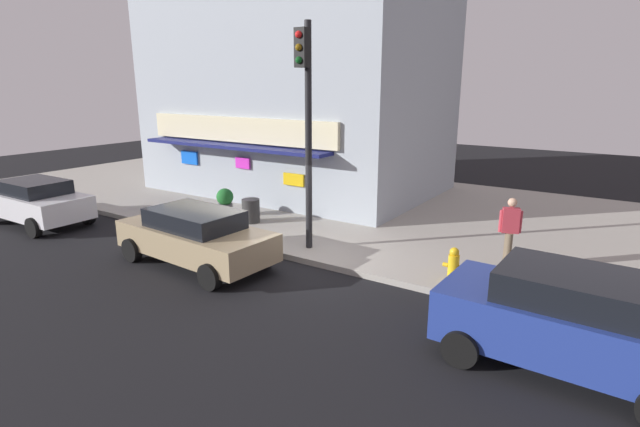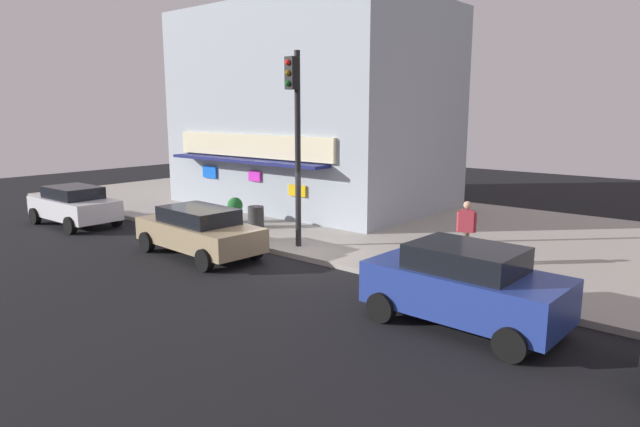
{
  "view_description": "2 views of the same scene",
  "coord_description": "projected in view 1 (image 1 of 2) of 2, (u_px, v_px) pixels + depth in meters",
  "views": [
    {
      "loc": [
        6.88,
        -9.84,
        4.63
      ],
      "look_at": [
        -0.18,
        0.85,
        1.19
      ],
      "focal_mm": 27.32,
      "sensor_mm": 36.0,
      "label": 1
    },
    {
      "loc": [
        10.96,
        -11.72,
        4.42
      ],
      "look_at": [
        -0.2,
        1.5,
        1.15
      ],
      "focal_mm": 30.94,
      "sensor_mm": 36.0,
      "label": 2
    }
  ],
  "objects": [
    {
      "name": "parked_car_blue",
      "position": [
        566.0,
        319.0,
        7.97
      ],
      "size": [
        4.06,
        2.19,
        1.71
      ],
      "color": "navy",
      "rests_on": "ground_plane"
    },
    {
      "name": "pedestrian",
      "position": [
        510.0,
        230.0,
        11.87
      ],
      "size": [
        0.53,
        0.41,
        1.8
      ],
      "color": "brown",
      "rests_on": "sidewalk"
    },
    {
      "name": "corner_building",
      "position": [
        298.0,
        88.0,
        20.49
      ],
      "size": [
        11.47,
        8.4,
        8.54
      ],
      "color": "#9EA8B2",
      "rests_on": "sidewalk"
    },
    {
      "name": "fire_hydrant",
      "position": [
        453.0,
        264.0,
        11.31
      ],
      "size": [
        0.49,
        0.25,
        0.8
      ],
      "color": "gold",
      "rests_on": "sidewalk"
    },
    {
      "name": "ground_plane",
      "position": [
        308.0,
        265.0,
        12.79
      ],
      "size": [
        56.0,
        56.0,
        0.0
      ],
      "primitive_type": "plane",
      "color": "black"
    },
    {
      "name": "parked_car_tan",
      "position": [
        196.0,
        236.0,
        12.66
      ],
      "size": [
        4.54,
        2.24,
        1.49
      ],
      "color": "#9E8966",
      "rests_on": "ground_plane"
    },
    {
      "name": "parked_car_white",
      "position": [
        36.0,
        201.0,
        16.32
      ],
      "size": [
        4.04,
        2.06,
        1.51
      ],
      "color": "silver",
      "rests_on": "ground_plane"
    },
    {
      "name": "potted_plant_by_doorway",
      "position": [
        225.0,
        201.0,
        16.84
      ],
      "size": [
        0.58,
        0.58,
        0.96
      ],
      "color": "#59595B",
      "rests_on": "sidewalk"
    },
    {
      "name": "traffic_light",
      "position": [
        306.0,
        110.0,
        12.62
      ],
      "size": [
        0.32,
        0.58,
        5.99
      ],
      "color": "black",
      "rests_on": "sidewalk"
    },
    {
      "name": "sidewalk",
      "position": [
        403.0,
        212.0,
        17.67
      ],
      "size": [
        37.33,
        12.16,
        0.16
      ],
      "primitive_type": "cube",
      "color": "#A39E93",
      "rests_on": "ground_plane"
    },
    {
      "name": "trash_can",
      "position": [
        251.0,
        211.0,
        16.06
      ],
      "size": [
        0.59,
        0.59,
        0.78
      ],
      "primitive_type": "cylinder",
      "color": "#2D2D2D",
      "rests_on": "sidewalk"
    }
  ]
}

